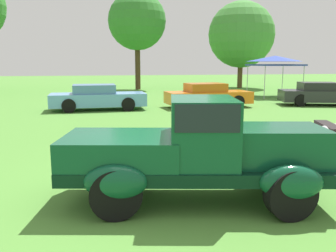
% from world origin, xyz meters
% --- Properties ---
extents(ground_plane, '(120.00, 120.00, 0.00)m').
position_xyz_m(ground_plane, '(0.00, 0.00, 0.00)').
color(ground_plane, '#4C8433').
extents(feature_pickup_truck, '(4.45, 2.45, 1.70)m').
position_xyz_m(feature_pickup_truck, '(0.57, -0.28, 0.86)').
color(feature_pickup_truck, black).
rests_on(feature_pickup_truck, ground_plane).
extents(show_car_skyblue, '(4.54, 1.82, 1.22)m').
position_xyz_m(show_car_skyblue, '(-0.98, 11.86, 0.60)').
color(show_car_skyblue, '#669EDB').
rests_on(show_car_skyblue, ground_plane).
extents(show_car_orange, '(4.42, 2.03, 1.22)m').
position_xyz_m(show_car_orange, '(4.56, 11.87, 0.60)').
color(show_car_orange, orange).
rests_on(show_car_orange, ground_plane).
extents(show_car_charcoal, '(4.44, 2.74, 1.22)m').
position_xyz_m(show_car_charcoal, '(10.71, 11.57, 0.60)').
color(show_car_charcoal, '#28282D').
rests_on(show_car_charcoal, ground_plane).
extents(canopy_tent_left_field, '(2.96, 2.96, 2.71)m').
position_xyz_m(canopy_tent_left_field, '(10.65, 16.60, 2.42)').
color(canopy_tent_left_field, '#B7B7BC').
rests_on(canopy_tent_left_field, ground_plane).
extents(treeline_center, '(4.79, 4.79, 8.06)m').
position_xyz_m(treeline_center, '(2.45, 24.99, 5.63)').
color(treeline_center, '#47331E').
rests_on(treeline_center, ground_plane).
extents(treeline_mid_right, '(5.81, 5.81, 7.61)m').
position_xyz_m(treeline_mid_right, '(11.74, 25.17, 4.69)').
color(treeline_mid_right, brown).
rests_on(treeline_mid_right, ground_plane).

